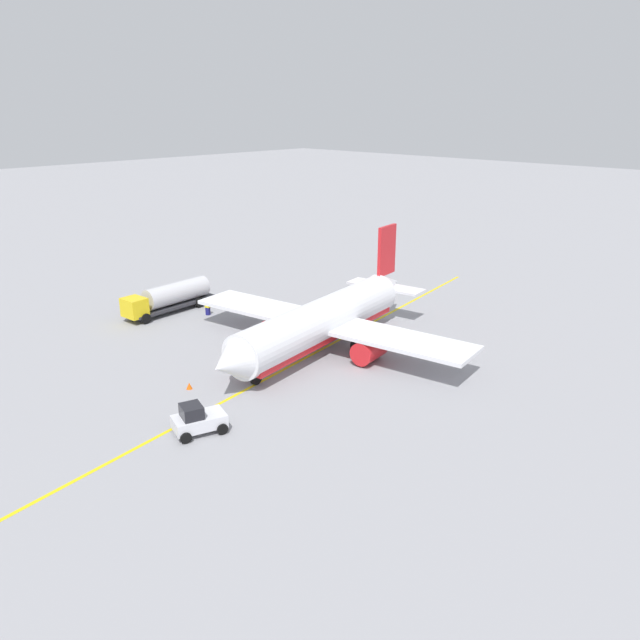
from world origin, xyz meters
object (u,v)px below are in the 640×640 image
airplane (323,321)px  pushback_tug (198,420)px  refueling_worker (208,308)px  safety_cone_nose (189,386)px  fuel_tanker (169,297)px

airplane → pushback_tug: 18.13m
refueling_worker → safety_cone_nose: 18.77m
pushback_tug → refueling_worker: bearing=-128.6°
fuel_tanker → safety_cone_nose: bearing=60.2°
airplane → safety_cone_nose: (13.75, -1.93, -2.48)m
airplane → refueling_worker: bearing=-85.4°
refueling_worker → safety_cone_nose: size_ratio=3.11×
refueling_worker → safety_cone_nose: (12.48, 14.01, -0.55)m
airplane → pushback_tug: size_ratio=7.23×
pushback_tug → refueling_worker: 26.01m
fuel_tanker → pushback_tug: bearing=60.0°
fuel_tanker → safety_cone_nose: 20.66m
fuel_tanker → pushback_tug: 27.96m
refueling_worker → airplane: bearing=94.6°
airplane → refueling_worker: (1.28, -15.94, -1.93)m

